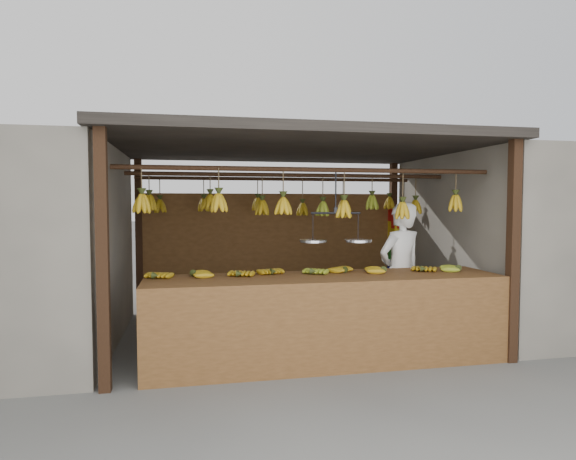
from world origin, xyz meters
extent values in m
plane|color=#5B5B57|center=(0.00, 0.00, 0.00)|extent=(80.00, 80.00, 0.00)
cube|color=black|center=(-2.00, -1.50, 1.15)|extent=(0.10, 0.10, 2.30)
cube|color=black|center=(2.00, -1.50, 1.15)|extent=(0.10, 0.10, 2.30)
cube|color=black|center=(-2.00, 1.50, 1.15)|extent=(0.10, 0.10, 2.30)
cube|color=black|center=(2.00, 1.50, 1.15)|extent=(0.10, 0.10, 2.30)
cube|color=black|center=(0.00, 0.00, 2.35)|extent=(4.30, 3.30, 0.10)
cylinder|color=black|center=(0.00, -1.00, 2.00)|extent=(4.00, 0.05, 0.05)
cylinder|color=black|center=(0.00, 0.00, 2.00)|extent=(4.00, 0.05, 0.05)
cylinder|color=black|center=(0.00, 1.00, 2.00)|extent=(4.00, 0.05, 0.05)
cube|color=brown|center=(0.00, 1.50, 0.90)|extent=(4.00, 0.06, 1.80)
cube|color=slate|center=(3.60, 0.00, 1.15)|extent=(3.00, 3.00, 2.30)
cube|color=brown|center=(0.11, -1.10, 0.86)|extent=(3.67, 0.82, 0.08)
cube|color=brown|center=(0.11, -1.51, 0.45)|extent=(3.67, 0.04, 0.90)
cube|color=black|center=(-1.62, -1.46, 0.41)|extent=(0.07, 0.07, 0.82)
cube|color=black|center=(1.85, -1.46, 0.41)|extent=(0.07, 0.07, 0.82)
cube|color=black|center=(-1.62, -0.74, 0.41)|extent=(0.07, 0.07, 0.82)
cube|color=black|center=(1.85, -0.74, 0.41)|extent=(0.07, 0.07, 0.82)
ellipsoid|color=#B28712|center=(-1.60, -1.00, 0.93)|extent=(0.25, 0.29, 0.06)
ellipsoid|color=#B28712|center=(-1.23, -0.93, 0.93)|extent=(0.27, 0.22, 0.06)
ellipsoid|color=#B28712|center=(-0.77, -1.04, 0.93)|extent=(0.25, 0.29, 0.06)
ellipsoid|color=#B28712|center=(-0.41, -0.96, 0.93)|extent=(0.23, 0.27, 0.06)
ellipsoid|color=#92A523|center=(0.00, -1.03, 0.93)|extent=(0.28, 0.30, 0.06)
ellipsoid|color=#B28712|center=(0.39, -0.95, 0.93)|extent=(0.29, 0.30, 0.06)
ellipsoid|color=#B28712|center=(0.78, -1.01, 0.93)|extent=(0.28, 0.23, 0.06)
ellipsoid|color=#B28712|center=(1.22, -1.08, 0.93)|extent=(0.28, 0.30, 0.06)
ellipsoid|color=#92A523|center=(1.64, -1.07, 0.93)|extent=(0.29, 0.27, 0.06)
ellipsoid|color=#B28712|center=(-1.71, -1.01, 1.65)|extent=(0.16, 0.16, 0.28)
ellipsoid|color=#B28712|center=(-0.97, -1.03, 1.66)|extent=(0.16, 0.16, 0.28)
ellipsoid|color=#B28712|center=(-0.31, -1.00, 1.62)|extent=(0.16, 0.16, 0.28)
ellipsoid|color=#B28712|center=(0.34, -1.01, 1.59)|extent=(0.16, 0.16, 0.28)
ellipsoid|color=#B28712|center=(1.02, -0.97, 1.57)|extent=(0.16, 0.16, 0.28)
ellipsoid|color=#B28712|center=(1.66, -0.95, 1.65)|extent=(0.16, 0.16, 0.28)
ellipsoid|color=#B28712|center=(-1.73, 0.04, 1.66)|extent=(0.16, 0.16, 0.28)
ellipsoid|color=#B28712|center=(-1.02, 0.03, 1.67)|extent=(0.16, 0.16, 0.28)
ellipsoid|color=#B28712|center=(-0.38, 0.02, 1.60)|extent=(0.16, 0.16, 0.28)
ellipsoid|color=#92A523|center=(0.39, 0.01, 1.58)|extent=(0.16, 0.16, 0.28)
ellipsoid|color=#92A523|center=(1.05, 0.01, 1.66)|extent=(0.16, 0.16, 0.28)
ellipsoid|color=#B28712|center=(1.66, 0.03, 1.60)|extent=(0.16, 0.16, 0.28)
ellipsoid|color=#B28712|center=(-1.67, 1.04, 1.61)|extent=(0.16, 0.16, 0.28)
ellipsoid|color=#B28712|center=(-1.07, 0.99, 1.63)|extent=(0.16, 0.16, 0.28)
ellipsoid|color=#B28712|center=(-0.30, 1.01, 1.64)|extent=(0.16, 0.16, 0.28)
ellipsoid|color=#B28712|center=(0.35, 0.95, 1.56)|extent=(0.16, 0.16, 0.28)
ellipsoid|color=#B28712|center=(0.97, 0.98, 1.61)|extent=(0.16, 0.16, 0.28)
ellipsoid|color=#B28712|center=(1.71, 0.98, 1.65)|extent=(0.16, 0.16, 0.28)
cylinder|color=black|center=(0.25, -1.00, 1.77)|extent=(0.02, 0.02, 0.45)
cylinder|color=black|center=(0.25, -1.00, 1.55)|extent=(0.52, 0.10, 0.02)
cylinder|color=silver|center=(0.01, -0.96, 1.25)|extent=(0.28, 0.28, 0.02)
cylinder|color=silver|center=(0.49, -1.04, 1.25)|extent=(0.28, 0.28, 0.02)
imported|color=white|center=(1.17, -0.60, 0.83)|extent=(0.70, 0.58, 1.66)
cube|color=red|center=(1.94, 1.35, 1.42)|extent=(0.08, 0.26, 0.34)
cube|color=yellow|center=(1.94, 1.35, 1.19)|extent=(0.08, 0.26, 0.34)
cube|color=#199926|center=(1.94, 1.35, 0.91)|extent=(0.08, 0.26, 0.34)
cube|color=#1426BF|center=(1.94, 1.35, 0.53)|extent=(0.08, 0.26, 0.34)
camera|label=1|loc=(-1.25, -5.87, 1.65)|focal=30.00mm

